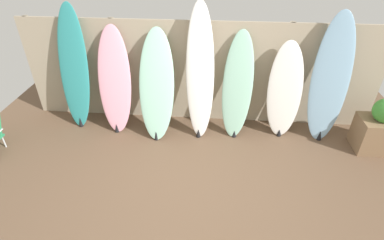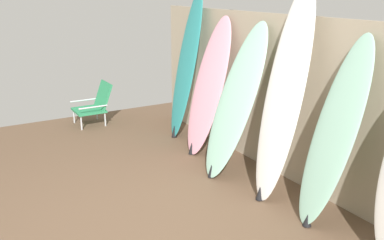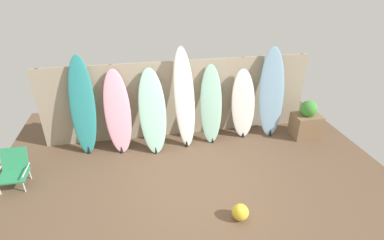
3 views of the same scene
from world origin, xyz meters
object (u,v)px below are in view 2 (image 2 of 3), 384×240
surfboard_seafoam_4 (334,134)px  beach_chair (95,104)px  surfboard_seafoam_2 (236,101)px  surfboard_pink_1 (209,87)px  surfboard_white_3 (284,95)px  surfboard_teal_0 (186,66)px

surfboard_seafoam_4 → beach_chair: (-3.94, -0.92, -0.52)m
surfboard_seafoam_2 → surfboard_pink_1: bearing=172.3°
beach_chair → surfboard_seafoam_2: bearing=24.6°
surfboard_seafoam_2 → surfboard_white_3: size_ratio=0.80×
surfboard_pink_1 → surfboard_white_3: 1.44m
surfboard_teal_0 → surfboard_seafoam_2: 1.44m
surfboard_white_3 → beach_chair: (-3.33, -0.86, -0.74)m
surfboard_pink_1 → surfboard_white_3: size_ratio=0.81×
surfboard_pink_1 → surfboard_seafoam_2: 0.73m
surfboard_pink_1 → surfboard_seafoam_2: size_ratio=1.01×
surfboard_seafoam_2 → surfboard_seafoam_4: size_ratio=1.01×
surfboard_white_3 → surfboard_pink_1: bearing=178.6°
surfboard_seafoam_4 → beach_chair: size_ratio=2.64×
surfboard_teal_0 → surfboard_white_3: surfboard_white_3 is taller
surfboard_pink_1 → beach_chair: (-1.90, -0.90, -0.54)m
surfboard_pink_1 → beach_chair: bearing=-154.6°
surfboard_seafoam_2 → surfboard_seafoam_4: 1.32m
surfboard_teal_0 → surfboard_white_3: bearing=-2.7°
surfboard_pink_1 → surfboard_seafoam_2: bearing=-7.7°
surfboard_teal_0 → surfboard_white_3: 2.13m
surfboard_pink_1 → surfboard_seafoam_2: (0.73, -0.10, -0.01)m
surfboard_seafoam_2 → surfboard_white_3: (0.70, 0.06, 0.21)m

